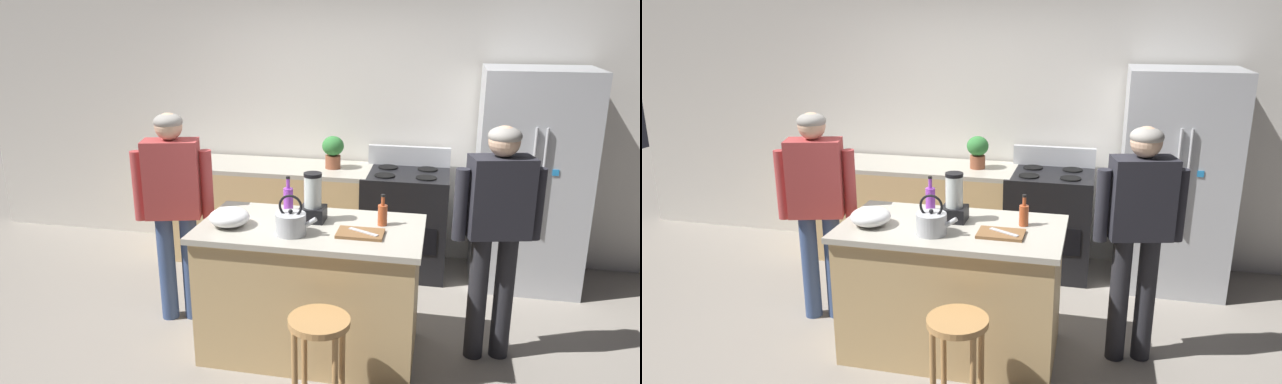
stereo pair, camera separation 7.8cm
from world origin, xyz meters
TOP-DOWN VIEW (x-y plane):
  - ground_plane at (0.00, 0.00)m, footprint 14.00×14.00m
  - back_wall at (0.00, 1.95)m, footprint 8.00×0.10m
  - kitchen_island at (0.00, 0.00)m, footprint 1.50×0.81m
  - back_counter_run at (-0.80, 1.55)m, footprint 2.00×0.64m
  - refrigerator at (1.58, 1.50)m, footprint 0.90×0.73m
  - stove_range at (0.53, 1.52)m, footprint 0.76×0.65m
  - person_by_island_left at (-1.11, 0.25)m, footprint 0.59×0.32m
  - person_by_sink_right at (1.21, 0.18)m, footprint 0.59×0.31m
  - bar_stool at (0.21, -0.68)m, footprint 0.36×0.36m
  - potted_plant at (-0.15, 1.55)m, footprint 0.20×0.20m
  - blender_appliance at (-0.01, 0.11)m, footprint 0.17×0.17m
  - bottle_soda at (-0.23, 0.28)m, footprint 0.07×0.07m
  - bottle_cooking_sauce at (0.47, 0.12)m, footprint 0.06×0.06m
  - mixing_bowl at (-0.53, -0.11)m, footprint 0.27×0.27m
  - tea_kettle at (-0.09, -0.17)m, footprint 0.28×0.20m
  - cutting_board at (0.35, -0.09)m, footprint 0.30×0.20m
  - chef_knife at (0.37, -0.09)m, footprint 0.21×0.13m

SIDE VIEW (x-z plane):
  - ground_plane at x=0.00m, z-range 0.00..0.00m
  - back_counter_run at x=-0.80m, z-range 0.00..0.94m
  - kitchen_island at x=0.00m, z-range 0.00..0.94m
  - stove_range at x=0.53m, z-range -0.08..1.04m
  - bar_stool at x=0.21m, z-range 0.18..0.82m
  - refrigerator at x=1.58m, z-range 0.00..1.88m
  - cutting_board at x=0.35m, z-range 0.94..0.96m
  - chef_knife at x=0.37m, z-range 0.96..0.96m
  - person_by_island_left at x=-1.11m, z-range 0.17..1.80m
  - person_by_sink_right at x=1.21m, z-range 0.18..1.81m
  - mixing_bowl at x=-0.53m, z-range 0.94..1.06m
  - bottle_cooking_sauce at x=0.47m, z-range 0.91..1.12m
  - tea_kettle at x=-0.09m, z-range 0.88..1.15m
  - bottle_soda at x=-0.23m, z-range 0.90..1.16m
  - blender_appliance at x=-0.01m, z-range 0.91..1.25m
  - potted_plant at x=-0.15m, z-range 0.96..1.26m
  - back_wall at x=0.00m, z-range 0.00..2.70m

